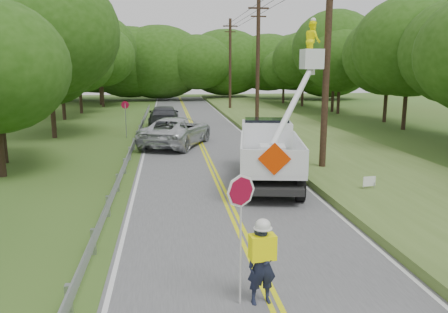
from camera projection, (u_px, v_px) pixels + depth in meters
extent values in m
plane|color=#41541F|center=(255.00, 262.00, 11.08)|extent=(140.00, 140.00, 0.00)
cube|color=#505053|center=(206.00, 154.00, 24.67)|extent=(7.20, 96.00, 0.02)
cube|color=yellow|center=(204.00, 154.00, 24.66)|extent=(0.12, 96.00, 0.00)
cube|color=yellow|center=(207.00, 154.00, 24.68)|extent=(0.12, 96.00, 0.00)
cube|color=silver|center=(143.00, 156.00, 24.23)|extent=(0.12, 96.00, 0.00)
cube|color=silver|center=(266.00, 152.00, 25.11)|extent=(0.12, 96.00, 0.00)
cube|color=#9A9EA2|center=(69.00, 301.00, 8.54)|extent=(0.12, 0.14, 0.70)
cube|color=#9A9EA2|center=(93.00, 242.00, 11.46)|extent=(0.12, 0.14, 0.70)
cube|color=#9A9EA2|center=(108.00, 206.00, 14.37)|extent=(0.12, 0.14, 0.70)
cube|color=#9A9EA2|center=(118.00, 183.00, 17.28)|extent=(0.12, 0.14, 0.70)
cube|color=#9A9EA2|center=(125.00, 166.00, 20.20)|extent=(0.12, 0.14, 0.70)
cube|color=#9A9EA2|center=(130.00, 154.00, 23.11)|extent=(0.12, 0.14, 0.70)
cube|color=#9A9EA2|center=(134.00, 144.00, 26.03)|extent=(0.12, 0.14, 0.70)
cube|color=#9A9EA2|center=(137.00, 136.00, 28.94)|extent=(0.12, 0.14, 0.70)
cube|color=#9A9EA2|center=(140.00, 130.00, 31.86)|extent=(0.12, 0.14, 0.70)
cube|color=#9A9EA2|center=(142.00, 125.00, 34.77)|extent=(0.12, 0.14, 0.70)
cube|color=#9A9EA2|center=(144.00, 120.00, 37.69)|extent=(0.12, 0.14, 0.70)
cube|color=#9A9EA2|center=(145.00, 116.00, 40.60)|extent=(0.12, 0.14, 0.70)
cube|color=#9A9EA2|center=(147.00, 113.00, 43.51)|extent=(0.12, 0.14, 0.70)
cube|color=#9A9EA2|center=(148.00, 110.00, 46.43)|extent=(0.12, 0.14, 0.70)
cube|color=#9A9EA2|center=(134.00, 142.00, 25.02)|extent=(0.05, 48.00, 0.34)
cylinder|color=black|center=(327.00, 63.00, 19.45)|extent=(0.30, 0.30, 10.00)
cylinder|color=black|center=(258.00, 65.00, 34.02)|extent=(0.30, 0.30, 10.00)
cube|color=black|center=(259.00, 8.00, 33.18)|extent=(1.60, 0.12, 0.12)
cube|color=black|center=(258.00, 16.00, 33.30)|extent=(1.20, 0.10, 0.10)
cylinder|color=black|center=(230.00, 65.00, 48.60)|extent=(0.30, 0.30, 10.00)
cube|color=black|center=(230.00, 26.00, 47.75)|extent=(1.60, 0.12, 0.12)
cube|color=black|center=(230.00, 32.00, 47.87)|extent=(1.20, 0.10, 0.10)
cube|color=#496527|center=(327.00, 149.00, 25.55)|extent=(7.00, 96.00, 0.30)
cylinder|color=#332319|center=(0.00, 146.00, 19.43)|extent=(0.32, 0.32, 2.81)
cylinder|color=#332319|center=(3.00, 138.00, 22.29)|extent=(0.32, 0.32, 2.54)
cylinder|color=#332319|center=(53.00, 108.00, 30.02)|extent=(0.32, 0.32, 4.12)
ellipsoid|color=#20480E|center=(47.00, 32.00, 29.02)|extent=(9.60, 9.60, 8.45)
cylinder|color=#332319|center=(53.00, 112.00, 33.97)|extent=(0.32, 0.32, 2.80)
ellipsoid|color=#20480E|center=(50.00, 67.00, 33.28)|extent=(6.54, 6.54, 5.76)
cylinder|color=#332319|center=(64.00, 104.00, 40.62)|extent=(0.32, 0.32, 2.90)
ellipsoid|color=#20480E|center=(61.00, 65.00, 39.91)|extent=(6.78, 6.78, 5.96)
cylinder|color=#332319|center=(81.00, 99.00, 46.19)|extent=(0.32, 0.32, 3.09)
ellipsoid|color=#20480E|center=(78.00, 62.00, 45.43)|extent=(7.21, 7.21, 6.34)
cylinder|color=#332319|center=(103.00, 92.00, 53.62)|extent=(0.32, 0.32, 3.55)
ellipsoid|color=#20480E|center=(101.00, 56.00, 52.75)|extent=(8.27, 8.27, 7.28)
cylinder|color=#332319|center=(100.00, 89.00, 56.89)|extent=(0.32, 0.32, 4.16)
ellipsoid|color=#20480E|center=(98.00, 48.00, 55.87)|extent=(9.70, 9.70, 8.53)
cylinder|color=#332319|center=(405.00, 106.00, 34.04)|extent=(0.32, 0.32, 3.68)
ellipsoid|color=#20480E|center=(410.00, 47.00, 33.14)|extent=(8.59, 8.59, 7.56)
cylinder|color=#332319|center=(385.00, 103.00, 38.79)|extent=(0.32, 0.32, 3.41)
ellipsoid|color=#20480E|center=(389.00, 55.00, 37.96)|extent=(7.95, 7.95, 7.00)
cylinder|color=#332319|center=(339.00, 98.00, 45.79)|extent=(0.32, 0.32, 3.27)
ellipsoid|color=#20480E|center=(341.00, 59.00, 44.99)|extent=(7.62, 7.62, 6.70)
cylinder|color=#332319|center=(333.00, 94.00, 47.80)|extent=(0.32, 0.32, 3.94)
ellipsoid|color=#20480E|center=(335.00, 48.00, 46.84)|extent=(9.19, 9.19, 8.09)
cylinder|color=#332319|center=(302.00, 93.00, 54.67)|extent=(0.32, 0.32, 3.31)
ellipsoid|color=#20480E|center=(304.00, 60.00, 53.86)|extent=(7.73, 7.73, 6.80)
cylinder|color=#332319|center=(283.00, 93.00, 59.31)|extent=(0.32, 0.32, 2.63)
ellipsoid|color=#20480E|center=(284.00, 69.00, 58.66)|extent=(6.14, 6.14, 5.41)
ellipsoid|color=#20480E|center=(29.00, 62.00, 60.99)|extent=(13.08, 9.81, 9.81)
ellipsoid|color=#20480E|center=(63.00, 62.00, 64.10)|extent=(12.09, 9.07, 9.07)
ellipsoid|color=#20480E|center=(96.00, 62.00, 64.08)|extent=(11.87, 8.90, 8.90)
ellipsoid|color=#20480E|center=(129.00, 62.00, 63.84)|extent=(13.67, 10.25, 10.25)
ellipsoid|color=#20480E|center=(159.00, 62.00, 64.14)|extent=(14.22, 10.66, 10.66)
ellipsoid|color=#20480E|center=(197.00, 62.00, 63.13)|extent=(10.43, 7.83, 7.83)
ellipsoid|color=#20480E|center=(226.00, 62.00, 67.02)|extent=(13.32, 9.99, 9.99)
ellipsoid|color=#20480E|center=(268.00, 62.00, 67.04)|extent=(11.47, 8.60, 8.60)
ellipsoid|color=#20480E|center=(295.00, 62.00, 66.67)|extent=(11.22, 8.42, 8.42)
ellipsoid|color=#20480E|center=(329.00, 62.00, 65.31)|extent=(13.72, 10.29, 10.29)
imported|color=#191E33|center=(262.00, 265.00, 8.96)|extent=(0.65, 0.46, 1.69)
cube|color=#F3F101|center=(262.00, 247.00, 8.88)|extent=(0.55, 0.37, 0.51)
ellipsoid|color=white|center=(263.00, 225.00, 8.78)|extent=(0.32, 0.32, 0.25)
cylinder|color=#B7B7B7|center=(240.00, 250.00, 8.83)|extent=(0.04, 0.04, 2.37)
cylinder|color=maroon|center=(241.00, 191.00, 8.59)|extent=(0.61, 0.35, 0.68)
cylinder|color=black|center=(245.00, 188.00, 16.01)|extent=(0.47, 1.01, 0.97)
cylinder|color=black|center=(300.00, 188.00, 15.92)|extent=(0.47, 1.01, 0.97)
cylinder|color=black|center=(245.00, 174.00, 18.00)|extent=(0.47, 1.01, 0.97)
cylinder|color=black|center=(294.00, 175.00, 17.90)|extent=(0.47, 1.01, 0.97)
cylinder|color=black|center=(245.00, 161.00, 20.47)|extent=(0.47, 1.01, 0.97)
cylinder|color=black|center=(288.00, 162.00, 20.38)|extent=(0.47, 1.01, 0.97)
cube|color=black|center=(269.00, 171.00, 18.23)|extent=(3.24, 6.76, 0.25)
cube|color=silver|center=(270.00, 163.00, 17.44)|extent=(3.12, 5.00, 0.22)
cube|color=silver|center=(242.00, 150.00, 17.39)|extent=(0.89, 4.60, 0.91)
cube|color=silver|center=(300.00, 151.00, 17.28)|extent=(0.89, 4.60, 0.91)
cube|color=silver|center=(274.00, 163.00, 15.07)|extent=(2.30, 0.47, 0.91)
cube|color=silver|center=(266.00, 141.00, 20.74)|extent=(2.58, 2.30, 1.82)
cube|color=black|center=(266.00, 127.00, 20.81)|extent=(2.23, 1.66, 0.76)
cube|color=silver|center=(272.00, 156.00, 16.24)|extent=(1.06, 1.06, 0.81)
cube|color=silver|center=(312.00, 59.00, 19.33)|extent=(0.86, 0.86, 0.86)
imported|color=#F3F101|center=(312.00, 40.00, 19.17)|extent=(0.62, 0.80, 1.65)
cube|color=#DB3300|center=(274.00, 159.00, 14.97)|extent=(1.14, 0.24, 1.15)
imported|color=silver|center=(177.00, 131.00, 27.21)|extent=(5.17, 7.10, 1.79)
imported|color=#3A3C42|center=(164.00, 117.00, 35.49)|extent=(2.45, 5.97, 1.73)
cylinder|color=#9A9EA2|center=(126.00, 121.00, 30.16)|extent=(0.06, 0.06, 2.39)
cylinder|color=maroon|center=(125.00, 105.00, 29.94)|extent=(0.53, 0.16, 0.54)
cube|color=white|center=(369.00, 181.00, 16.58)|extent=(0.53, 0.12, 0.37)
cylinder|color=#9A9EA2|center=(363.00, 190.00, 16.61)|extent=(0.02, 0.02, 0.53)
cylinder|color=#9A9EA2|center=(374.00, 189.00, 16.67)|extent=(0.02, 0.02, 0.53)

